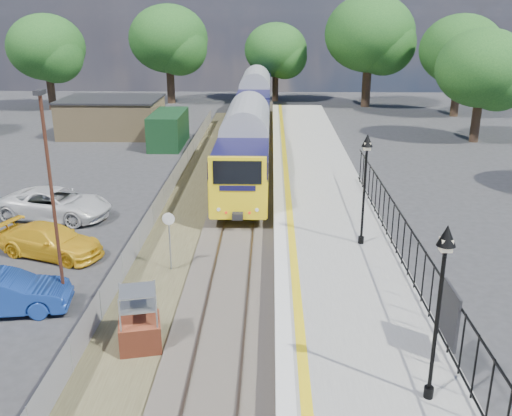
{
  "coord_description": "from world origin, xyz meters",
  "views": [
    {
      "loc": [
        1.52,
        -16.01,
        10.0
      ],
      "look_at": [
        0.91,
        7.18,
        2.0
      ],
      "focal_mm": 40.0,
      "sensor_mm": 36.0,
      "label": 1
    }
  ],
  "objects_px": {
    "train": "(252,113)",
    "car_white": "(55,204)",
    "carpark_lamp": "(52,190)",
    "car_blue": "(3,293)",
    "brick_plinth": "(139,320)",
    "victorian_lamp_south": "(442,274)",
    "speed_sign": "(169,232)",
    "victorian_lamp_north": "(366,164)",
    "car_yellow": "(51,241)"
  },
  "relations": [
    {
      "from": "brick_plinth",
      "to": "car_yellow",
      "type": "relative_size",
      "value": 0.44
    },
    {
      "from": "victorian_lamp_north",
      "to": "brick_plinth",
      "type": "distance_m",
      "value": 10.75
    },
    {
      "from": "speed_sign",
      "to": "carpark_lamp",
      "type": "distance_m",
      "value": 5.19
    },
    {
      "from": "victorian_lamp_north",
      "to": "car_blue",
      "type": "xyz_separation_m",
      "value": [
        -13.04,
        -4.49,
        -3.56
      ]
    },
    {
      "from": "victorian_lamp_south",
      "to": "carpark_lamp",
      "type": "bearing_deg",
      "value": 151.82
    },
    {
      "from": "victorian_lamp_south",
      "to": "brick_plinth",
      "type": "xyz_separation_m",
      "value": [
        -8.0,
        3.39,
        -3.32
      ]
    },
    {
      "from": "victorian_lamp_north",
      "to": "carpark_lamp",
      "type": "distance_m",
      "value": 11.8
    },
    {
      "from": "train",
      "to": "carpark_lamp",
      "type": "height_order",
      "value": "carpark_lamp"
    },
    {
      "from": "victorian_lamp_north",
      "to": "speed_sign",
      "type": "bearing_deg",
      "value": -172.96
    },
    {
      "from": "victorian_lamp_south",
      "to": "car_blue",
      "type": "distance_m",
      "value": 14.78
    },
    {
      "from": "speed_sign",
      "to": "car_yellow",
      "type": "bearing_deg",
      "value": 169.96
    },
    {
      "from": "victorian_lamp_south",
      "to": "train",
      "type": "distance_m",
      "value": 34.13
    },
    {
      "from": "car_yellow",
      "to": "brick_plinth",
      "type": "bearing_deg",
      "value": -123.28
    },
    {
      "from": "victorian_lamp_south",
      "to": "speed_sign",
      "type": "distance_m",
      "value": 12.35
    },
    {
      "from": "speed_sign",
      "to": "car_yellow",
      "type": "height_order",
      "value": "speed_sign"
    },
    {
      "from": "car_yellow",
      "to": "car_white",
      "type": "height_order",
      "value": "car_white"
    },
    {
      "from": "carpark_lamp",
      "to": "car_yellow",
      "type": "distance_m",
      "value": 6.06
    },
    {
      "from": "victorian_lamp_north",
      "to": "car_blue",
      "type": "distance_m",
      "value": 14.24
    },
    {
      "from": "victorian_lamp_north",
      "to": "train",
      "type": "xyz_separation_m",
      "value": [
        -5.3,
        23.62,
        -1.96
      ]
    },
    {
      "from": "brick_plinth",
      "to": "speed_sign",
      "type": "bearing_deg",
      "value": 90.0
    },
    {
      "from": "train",
      "to": "car_white",
      "type": "bearing_deg",
      "value": -116.89
    },
    {
      "from": "speed_sign",
      "to": "car_yellow",
      "type": "xyz_separation_m",
      "value": [
        -5.41,
        1.4,
        -1.0
      ]
    },
    {
      "from": "carpark_lamp",
      "to": "car_white",
      "type": "xyz_separation_m",
      "value": [
        -3.56,
        9.04,
        -3.55
      ]
    },
    {
      "from": "brick_plinth",
      "to": "car_white",
      "type": "relative_size",
      "value": 0.36
    },
    {
      "from": "carpark_lamp",
      "to": "car_blue",
      "type": "height_order",
      "value": "carpark_lamp"
    },
    {
      "from": "carpark_lamp",
      "to": "car_white",
      "type": "distance_m",
      "value": 10.34
    },
    {
      "from": "train",
      "to": "speed_sign",
      "type": "distance_m",
      "value": 24.72
    },
    {
      "from": "victorian_lamp_south",
      "to": "brick_plinth",
      "type": "relative_size",
      "value": 2.25
    },
    {
      "from": "carpark_lamp",
      "to": "victorian_lamp_south",
      "type": "bearing_deg",
      "value": -28.18
    },
    {
      "from": "victorian_lamp_south",
      "to": "car_blue",
      "type": "relative_size",
      "value": 1.03
    },
    {
      "from": "carpark_lamp",
      "to": "car_blue",
      "type": "distance_m",
      "value": 4.11
    },
    {
      "from": "victorian_lamp_south",
      "to": "car_white",
      "type": "xyz_separation_m",
      "value": [
        -14.89,
        15.11,
        -3.52
      ]
    },
    {
      "from": "victorian_lamp_south",
      "to": "carpark_lamp",
      "type": "height_order",
      "value": "carpark_lamp"
    },
    {
      "from": "car_yellow",
      "to": "car_white",
      "type": "bearing_deg",
      "value": 36.8
    },
    {
      "from": "car_yellow",
      "to": "victorian_lamp_north",
      "type": "bearing_deg",
      "value": -72.68
    },
    {
      "from": "train",
      "to": "brick_plinth",
      "type": "bearing_deg",
      "value": -94.73
    },
    {
      "from": "carpark_lamp",
      "to": "victorian_lamp_north",
      "type": "bearing_deg",
      "value": 19.45
    },
    {
      "from": "victorian_lamp_south",
      "to": "car_white",
      "type": "height_order",
      "value": "victorian_lamp_south"
    },
    {
      "from": "carpark_lamp",
      "to": "brick_plinth",
      "type": "bearing_deg",
      "value": -38.79
    },
    {
      "from": "train",
      "to": "car_blue",
      "type": "relative_size",
      "value": 9.13
    },
    {
      "from": "victorian_lamp_north",
      "to": "car_yellow",
      "type": "height_order",
      "value": "victorian_lamp_north"
    },
    {
      "from": "victorian_lamp_south",
      "to": "victorian_lamp_north",
      "type": "relative_size",
      "value": 1.0
    },
    {
      "from": "train",
      "to": "car_white",
      "type": "relative_size",
      "value": 7.27
    },
    {
      "from": "victorian_lamp_south",
      "to": "train",
      "type": "height_order",
      "value": "victorian_lamp_south"
    },
    {
      "from": "car_yellow",
      "to": "car_white",
      "type": "relative_size",
      "value": 0.84
    },
    {
      "from": "brick_plinth",
      "to": "car_white",
      "type": "bearing_deg",
      "value": 120.45
    },
    {
      "from": "victorian_lamp_south",
      "to": "speed_sign",
      "type": "xyz_separation_m",
      "value": [
        -8.0,
        9.04,
        -2.62
      ]
    },
    {
      "from": "train",
      "to": "car_blue",
      "type": "bearing_deg",
      "value": -105.39
    },
    {
      "from": "victorian_lamp_south",
      "to": "car_blue",
      "type": "xyz_separation_m",
      "value": [
        -13.24,
        5.51,
        -3.56
      ]
    },
    {
      "from": "train",
      "to": "car_white",
      "type": "height_order",
      "value": "train"
    }
  ]
}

